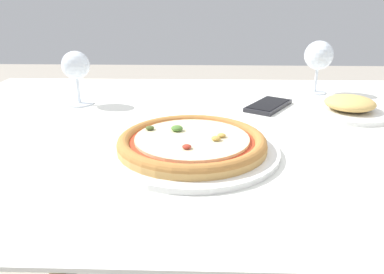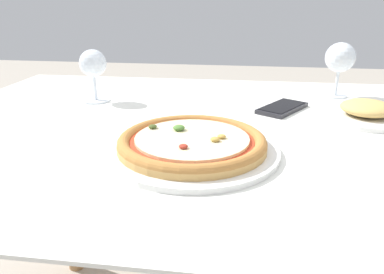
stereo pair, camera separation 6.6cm
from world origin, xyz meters
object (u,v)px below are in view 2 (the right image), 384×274
at_px(cell_phone, 282,108).
at_px(side_plate, 366,112).
at_px(wine_glass_far_left, 340,59).
at_px(dining_table, 235,161).
at_px(wine_glass_far_right, 93,66).
at_px(pizza_plate, 192,144).

relative_size(cell_phone, side_plate, 0.80).
bearing_deg(wine_glass_far_left, dining_table, -132.13).
relative_size(wine_glass_far_left, side_plate, 0.74).
xyz_separation_m(dining_table, wine_glass_far_right, (-0.38, 0.15, 0.18)).
distance_m(dining_table, cell_phone, 0.20).
xyz_separation_m(cell_phone, side_plate, (0.18, -0.05, 0.01)).
bearing_deg(wine_glass_far_left, wine_glass_far_right, -167.62).
xyz_separation_m(wine_glass_far_right, side_plate, (0.66, -0.06, -0.08)).
xyz_separation_m(wine_glass_far_left, cell_phone, (-0.16, -0.16, -0.10)).
height_order(dining_table, wine_glass_far_left, wine_glass_far_left).
height_order(dining_table, pizza_plate, pizza_plate).
relative_size(pizza_plate, wine_glass_far_right, 2.28).
relative_size(wine_glass_far_left, wine_glass_far_right, 1.08).
xyz_separation_m(dining_table, pizza_plate, (-0.08, -0.16, 0.10)).
bearing_deg(side_plate, pizza_plate, -145.86).
height_order(wine_glass_far_left, wine_glass_far_right, wine_glass_far_left).
distance_m(pizza_plate, side_plate, 0.44).
relative_size(dining_table, wine_glass_far_right, 10.51).
distance_m(wine_glass_far_right, cell_phone, 0.49).
bearing_deg(side_plate, wine_glass_far_left, 96.60).
bearing_deg(dining_table, side_plate, 16.99).
relative_size(pizza_plate, side_plate, 1.55).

